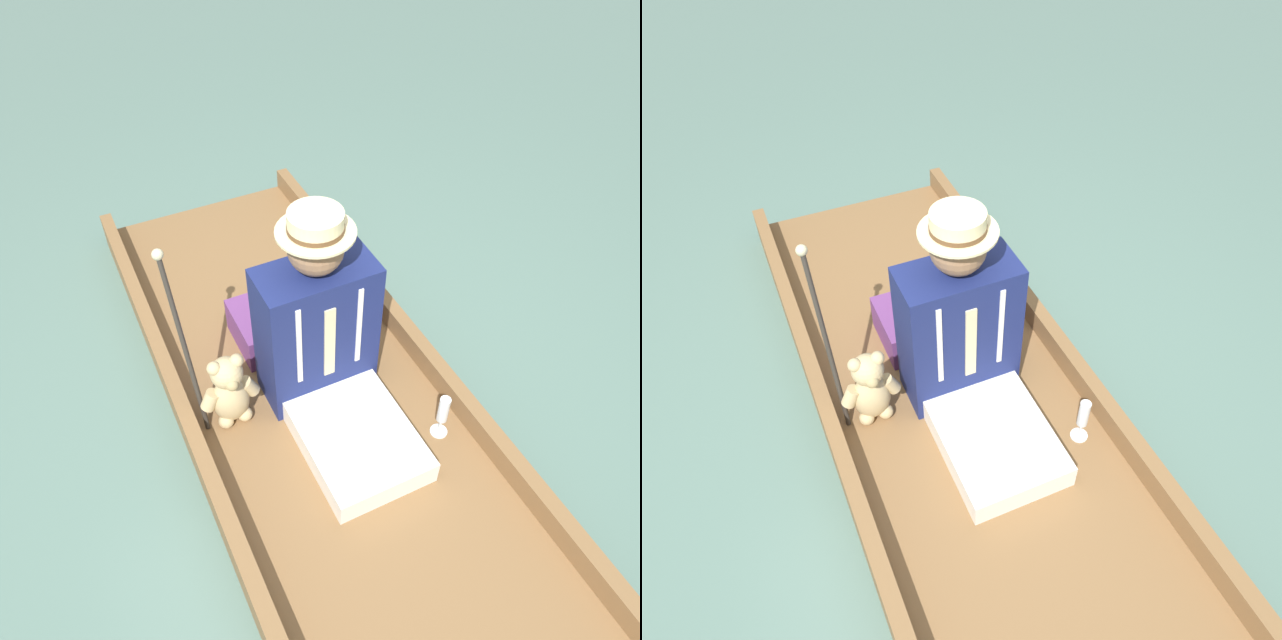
# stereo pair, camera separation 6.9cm
# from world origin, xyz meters

# --- Properties ---
(ground_plane) EXTENTS (16.00, 16.00, 0.00)m
(ground_plane) POSITION_xyz_m (0.00, 0.00, 0.00)
(ground_plane) COLOR slate
(punt_boat) EXTENTS (1.10, 3.15, 0.21)m
(punt_boat) POSITION_xyz_m (0.00, 0.00, 0.06)
(punt_boat) COLOR brown
(punt_boat) RESTS_ON ground_plane
(seat_cushion) EXTENTS (0.44, 0.31, 0.17)m
(seat_cushion) POSITION_xyz_m (-0.04, -0.44, 0.19)
(seat_cushion) COLOR #6B3875
(seat_cushion) RESTS_ON punt_boat
(seated_person) EXTENTS (0.45, 0.76, 0.89)m
(seated_person) POSITION_xyz_m (-0.05, -0.03, 0.42)
(seated_person) COLOR white
(seated_person) RESTS_ON punt_boat
(teddy_bear) EXTENTS (0.25, 0.14, 0.35)m
(teddy_bear) POSITION_xyz_m (0.34, -0.10, 0.27)
(teddy_bear) COLOR tan
(teddy_bear) RESTS_ON punt_boat
(wine_glass) EXTENTS (0.07, 0.07, 0.21)m
(wine_glass) POSITION_xyz_m (-0.38, 0.33, 0.23)
(wine_glass) COLOR silver
(wine_glass) RESTS_ON punt_boat
(walking_cane) EXTENTS (0.04, 0.32, 0.71)m
(walking_cane) POSITION_xyz_m (0.45, -0.26, 0.52)
(walking_cane) COLOR #2D2823
(walking_cane) RESTS_ON punt_boat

